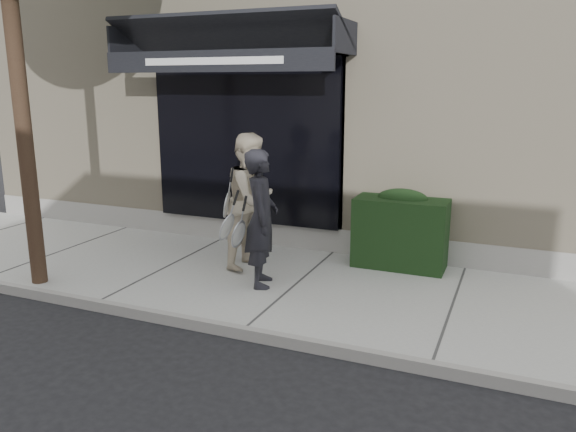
% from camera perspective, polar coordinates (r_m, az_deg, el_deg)
% --- Properties ---
extents(ground, '(80.00, 80.00, 0.00)m').
position_cam_1_polar(ground, '(7.57, 0.97, -7.64)').
color(ground, black).
rests_on(ground, ground).
extents(sidewalk, '(20.00, 3.00, 0.12)m').
position_cam_1_polar(sidewalk, '(7.55, 0.98, -7.21)').
color(sidewalk, '#9B9C97').
rests_on(sidewalk, ground).
extents(curb, '(20.00, 0.10, 0.14)m').
position_cam_1_polar(curb, '(6.24, -4.44, -11.72)').
color(curb, gray).
rests_on(curb, ground).
extents(building_facade, '(14.30, 8.04, 5.64)m').
position_cam_1_polar(building_facade, '(11.82, 10.22, 13.28)').
color(building_facade, '#C6B697').
rests_on(building_facade, ground).
extents(hedge, '(1.30, 0.70, 1.14)m').
position_cam_1_polar(hedge, '(8.22, 11.41, -1.38)').
color(hedge, black).
rests_on(hedge, sidewalk).
extents(pedestrian_front, '(0.76, 0.85, 1.79)m').
position_cam_1_polar(pedestrian_front, '(7.22, -2.75, -0.27)').
color(pedestrian_front, black).
rests_on(pedestrian_front, sidewalk).
extents(pedestrian_back, '(0.83, 1.01, 1.92)m').
position_cam_1_polar(pedestrian_back, '(7.98, -3.66, 1.55)').
color(pedestrian_back, beige).
rests_on(pedestrian_back, sidewalk).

